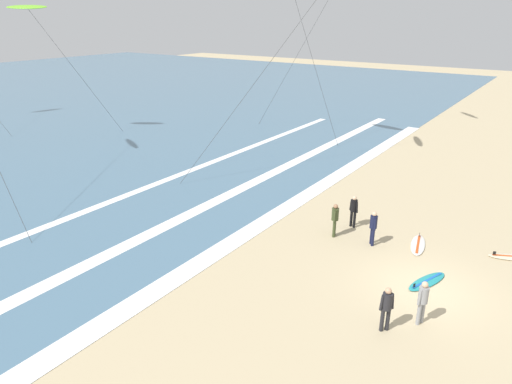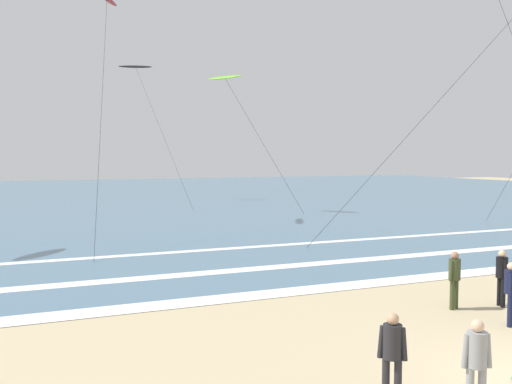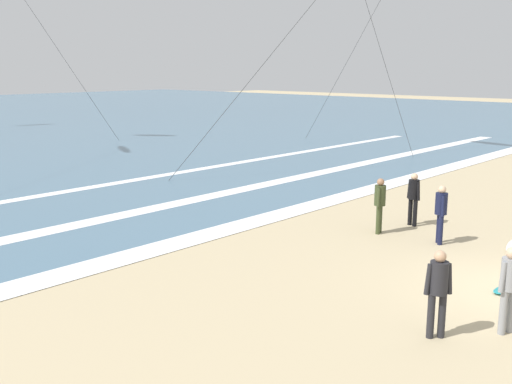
% 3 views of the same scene
% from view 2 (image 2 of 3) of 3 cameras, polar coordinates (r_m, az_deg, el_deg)
% --- Properties ---
extents(ocean_surface, '(140.00, 90.00, 0.01)m').
position_cam_2_polar(ocean_surface, '(60.77, -14.42, -0.45)').
color(ocean_surface, slate).
rests_on(ocean_surface, ground).
extents(wave_foam_shoreline, '(49.26, 1.01, 0.01)m').
position_cam_2_polar(wave_foam_shoreline, '(18.93, 10.62, -9.23)').
color(wave_foam_shoreline, white).
rests_on(wave_foam_shoreline, ocean_surface).
extents(wave_foam_mid_break, '(54.39, 0.80, 0.01)m').
position_cam_2_polar(wave_foam_mid_break, '(21.78, 3.94, -7.48)').
color(wave_foam_mid_break, white).
rests_on(wave_foam_mid_break, ocean_surface).
extents(wave_foam_outer_break, '(51.87, 0.58, 0.01)m').
position_cam_2_polar(wave_foam_outer_break, '(25.29, -5.28, -5.93)').
color(wave_foam_outer_break, white).
rests_on(wave_foam_outer_break, ocean_surface).
extents(surfer_foreground_main, '(0.32, 0.51, 1.60)m').
position_cam_2_polar(surfer_foreground_main, '(17.26, 23.75, -7.54)').
color(surfer_foreground_main, black).
rests_on(surfer_foreground_main, ground).
extents(surfer_mid_group, '(0.43, 0.41, 1.60)m').
position_cam_2_polar(surfer_mid_group, '(10.02, 13.72, -15.41)').
color(surfer_mid_group, '#232328').
rests_on(surfer_mid_group, ground).
extents(surfer_right_near, '(0.45, 0.39, 1.60)m').
position_cam_2_polar(surfer_right_near, '(15.40, 24.53, -8.88)').
color(surfer_right_near, '#141938').
rests_on(surfer_right_near, ground).
extents(surfer_background_far, '(0.51, 0.32, 1.60)m').
position_cam_2_polar(surfer_background_far, '(10.04, 21.56, -15.51)').
color(surfer_background_far, gray).
rests_on(surfer_background_far, ground).
extents(surfer_left_far, '(0.51, 0.32, 1.60)m').
position_cam_2_polar(surfer_left_far, '(16.49, 19.56, -7.95)').
color(surfer_left_far, '#384223').
rests_on(surfer_left_far, ground).
extents(kite_red_low_near, '(3.75, 15.37, 14.29)m').
position_cam_2_polar(kite_red_low_near, '(38.06, -14.95, 18.33)').
color(kite_red_low_near, red).
rests_on(kite_red_low_near, ground).
extents(kite_black_far_left, '(3.82, 12.49, 12.95)m').
position_cam_2_polar(kite_black_far_left, '(55.41, -12.16, 12.29)').
color(kite_black_far_left, black).
rests_on(kite_black_far_left, ground).
extents(kite_lime_far_right, '(6.05, 5.13, 10.31)m').
position_cam_2_polar(kite_lime_far_right, '(42.53, -3.19, 11.51)').
color(kite_lime_far_right, '#70C628').
rests_on(kite_lime_far_right, ground).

